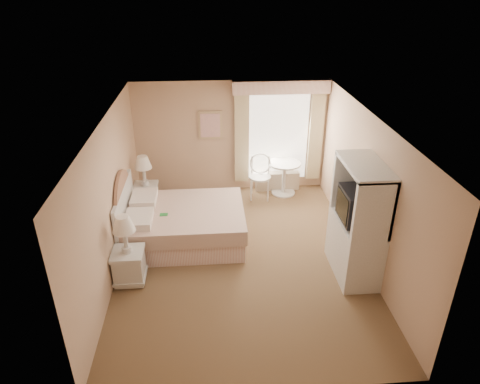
{
  "coord_description": "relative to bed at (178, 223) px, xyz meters",
  "views": [
    {
      "loc": [
        -0.51,
        -6.18,
        4.46
      ],
      "look_at": [
        0.0,
        0.3,
        1.14
      ],
      "focal_mm": 32.0,
      "sensor_mm": 36.0,
      "label": 1
    }
  ],
  "objects": [
    {
      "name": "round_table",
      "position": [
        2.28,
        1.77,
        0.14
      ],
      "size": [
        0.71,
        0.71,
        0.75
      ],
      "color": "silver",
      "rests_on": "room"
    },
    {
      "name": "cafe_chair",
      "position": [
        1.72,
        1.67,
        0.21
      ],
      "size": [
        0.54,
        0.54,
        0.99
      ],
      "rotation": [
        0.0,
        0.0,
        -0.15
      ],
      "color": "silver",
      "rests_on": "room"
    },
    {
      "name": "nightstand_far",
      "position": [
        -0.72,
        1.25,
        0.08
      ],
      "size": [
        0.49,
        0.49,
        1.19
      ],
      "color": "silver",
      "rests_on": "room"
    },
    {
      "name": "room",
      "position": [
        1.12,
        -0.63,
        0.88
      ],
      "size": [
        4.21,
        5.51,
        2.51
      ],
      "color": "brown",
      "rests_on": "ground"
    },
    {
      "name": "nightstand_near",
      "position": [
        -0.72,
        -1.14,
        0.09
      ],
      "size": [
        0.49,
        0.49,
        1.2
      ],
      "color": "silver",
      "rests_on": "room"
    },
    {
      "name": "framed_art",
      "position": [
        0.67,
        2.08,
        1.18
      ],
      "size": [
        0.52,
        0.04,
        0.62
      ],
      "color": "tan",
      "rests_on": "room"
    },
    {
      "name": "bed",
      "position": [
        0.0,
        0.0,
        0.0
      ],
      "size": [
        2.19,
        1.72,
        1.52
      ],
      "color": "tan",
      "rests_on": "room"
    },
    {
      "name": "armoire",
      "position": [
        2.93,
        -1.17,
        0.45
      ],
      "size": [
        0.59,
        1.18,
        1.96
      ],
      "color": "silver",
      "rests_on": "room"
    },
    {
      "name": "window",
      "position": [
        2.17,
        2.02,
        0.98
      ],
      "size": [
        2.05,
        0.22,
        2.51
      ],
      "color": "white",
      "rests_on": "room"
    }
  ]
}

